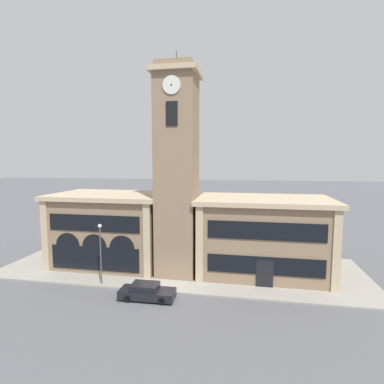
% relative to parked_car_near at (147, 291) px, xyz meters
% --- Properties ---
extents(ground_plane, '(300.00, 300.00, 0.00)m').
position_rel_parked_car_near_xyz_m(ground_plane, '(1.29, 1.40, -0.71)').
color(ground_plane, '#56565B').
extents(sidewalk_kerb, '(37.86, 12.18, 0.15)m').
position_rel_parked_car_near_xyz_m(sidewalk_kerb, '(1.29, 7.49, -0.63)').
color(sidewalk_kerb, gray).
rests_on(sidewalk_kerb, ground_plane).
extents(clock_tower, '(4.54, 4.54, 21.94)m').
position_rel_parked_car_near_xyz_m(clock_tower, '(1.28, 5.92, 9.72)').
color(clock_tower, '#897056').
rests_on(clock_tower, ground_plane).
extents(town_hall_left_wing, '(12.41, 8.26, 7.95)m').
position_rel_parked_car_near_xyz_m(town_hall_left_wing, '(-6.79, 7.76, 3.30)').
color(town_hall_left_wing, '#897056').
rests_on(town_hall_left_wing, ground_plane).
extents(town_hall_right_wing, '(13.41, 8.26, 7.85)m').
position_rel_parked_car_near_xyz_m(town_hall_right_wing, '(9.86, 7.76, 3.24)').
color(town_hall_right_wing, '#897056').
rests_on(town_hall_right_wing, ground_plane).
extents(parked_car_near, '(4.68, 1.85, 1.35)m').
position_rel_parked_car_near_xyz_m(parked_car_near, '(0.00, 0.00, 0.00)').
color(parked_car_near, black).
rests_on(parked_car_near, ground_plane).
extents(street_lamp, '(0.36, 0.36, 5.67)m').
position_rel_parked_car_near_xyz_m(street_lamp, '(-5.07, 1.95, 3.17)').
color(street_lamp, '#4C4C51').
rests_on(street_lamp, sidewalk_kerb).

